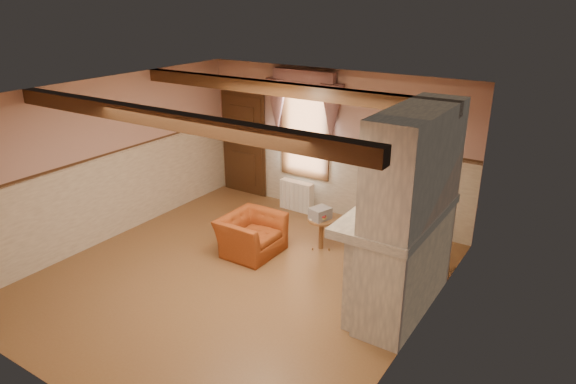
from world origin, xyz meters
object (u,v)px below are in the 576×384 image
Objects in this scene: side_table at (321,233)px; mantel_clock at (416,188)px; radiator at (297,196)px; armchair at (251,235)px; oil_lamp at (410,191)px; bowl at (402,203)px.

mantel_clock is (1.64, -0.25, 1.25)m from side_table.
radiator reaches higher than side_table.
mantel_clock reaches higher than armchair.
armchair is at bearing -174.08° from oil_lamp.
armchair is at bearing -168.53° from mantel_clock.
armchair is 1.98m from radiator.
radiator is 3.56m from oil_lamp.
radiator is 2.17× the size of bowl.
armchair is 3.57× the size of oil_lamp.
mantel_clock is (2.87, -1.43, 1.22)m from radiator.
oil_lamp reaches higher than mantel_clock.
bowl is at bearing -32.90° from radiator.
radiator is 3.66m from bowl.
side_table is (0.91, 0.76, -0.05)m from armchair.
oil_lamp is at bearing -16.93° from side_table.
bowl is 0.52m from mantel_clock.
oil_lamp is (1.64, -0.50, 1.29)m from side_table.
radiator is 2.92× the size of mantel_clock.
mantel_clock is 0.26m from oil_lamp.
oil_lamp reaches higher than armchair.
bowl is at bearing -24.90° from side_table.
bowl is (2.87, -1.95, 1.16)m from radiator.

